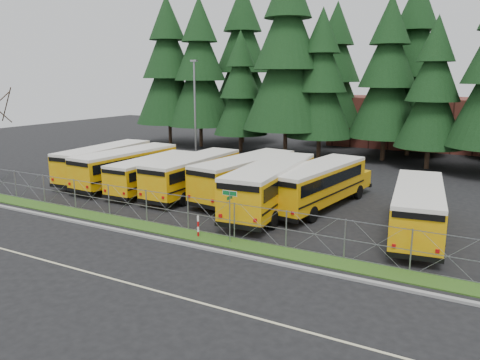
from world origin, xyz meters
name	(u,v)px	position (x,y,z in m)	size (l,w,h in m)	color
ground	(213,228)	(0.00, 0.00, 0.00)	(120.00, 120.00, 0.00)	black
curb	(181,243)	(0.00, -3.10, 0.06)	(50.00, 0.25, 0.12)	gray
grass_verge	(196,236)	(0.00, -1.70, 0.03)	(50.00, 1.40, 0.06)	#204513
road_lane_line	(114,279)	(0.00, -8.00, 0.01)	(50.00, 0.12, 0.01)	beige
chainlink_fence	(203,216)	(0.00, -1.00, 1.00)	(44.00, 0.10, 2.00)	gray
brick_building	(426,122)	(6.00, 40.00, 3.00)	(22.00, 10.00, 6.00)	brown
bus_0	(108,163)	(-14.41, 6.55, 1.45)	(2.62, 11.09, 2.91)	orange
bus_1	(130,168)	(-11.53, 6.02, 1.44)	(2.60, 11.00, 2.88)	orange
bus_2	(156,174)	(-8.57, 5.57, 1.29)	(2.32, 9.83, 2.58)	orange
bus_3	(196,175)	(-5.28, 6.16, 1.43)	(2.58, 10.92, 2.86)	orange
bus_4	(248,177)	(-1.48, 7.13, 1.48)	(2.67, 11.29, 2.96)	orange
bus_5	(273,187)	(1.58, 4.81, 1.58)	(2.84, 12.02, 3.15)	orange
bus_6	(320,186)	(3.94, 7.09, 1.47)	(2.65, 11.24, 2.95)	orange
bus_east	(418,210)	(10.45, 4.34, 1.41)	(2.54, 10.77, 2.82)	orange
street_sign	(230,205)	(2.10, -1.66, 2.03)	(0.84, 0.55, 2.81)	gray
striped_bollard	(198,226)	(0.16, -1.73, 0.60)	(0.11, 0.11, 1.20)	#B20C0C
light_standard	(195,107)	(-13.08, 17.63, 5.50)	(0.70, 0.35, 10.14)	gray
conifer_0	(168,71)	(-23.23, 26.74, 9.20)	(8.32, 8.32, 18.40)	black
conifer_1	(200,73)	(-18.46, 26.76, 8.92)	(8.07, 8.07, 17.84)	black
conifer_2	(241,92)	(-12.20, 25.59, 6.82)	(6.17, 6.17, 13.65)	black
conifer_3	(287,60)	(-6.26, 24.87, 10.22)	(9.25, 9.25, 20.45)	black
conifer_4	(321,85)	(-2.69, 25.56, 7.71)	(6.97, 6.97, 15.42)	black
conifer_5	(387,79)	(3.60, 27.50, 8.26)	(7.47, 7.47, 16.51)	black
conifer_6	(433,94)	(8.29, 24.84, 6.99)	(6.32, 6.32, 13.97)	black
conifer_10	(242,65)	(-15.69, 32.43, 10.01)	(9.05, 9.05, 20.02)	black
conifer_11	(335,75)	(-4.41, 35.68, 8.72)	(7.88, 7.88, 17.43)	black
conifer_12	(413,68)	(5.25, 32.21, 9.41)	(8.51, 8.51, 18.82)	black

